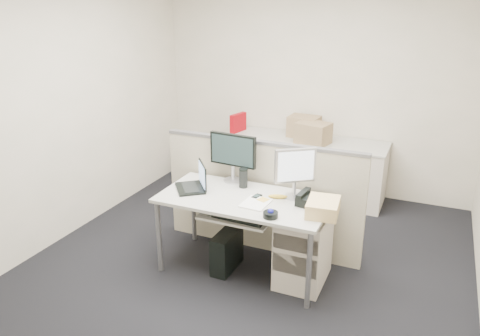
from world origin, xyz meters
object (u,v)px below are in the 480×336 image
at_px(monitor_main, 233,158).
at_px(desk, 244,204).
at_px(laptop, 190,177).
at_px(desk_phone, 313,201).

bearing_deg(monitor_main, desk, -47.08).
relative_size(monitor_main, laptop, 1.47).
height_order(monitor_main, desk_phone, monitor_main).
distance_m(monitor_main, laptop, 0.46).
bearing_deg(desk, laptop, -177.85).
xyz_separation_m(desk, desk_phone, (0.60, 0.08, 0.10)).
xyz_separation_m(laptop, desk_phone, (1.13, 0.10, -0.08)).
height_order(desk, monitor_main, monitor_main).
relative_size(monitor_main, desk_phone, 1.92).
bearing_deg(desk, desk_phone, 7.59).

